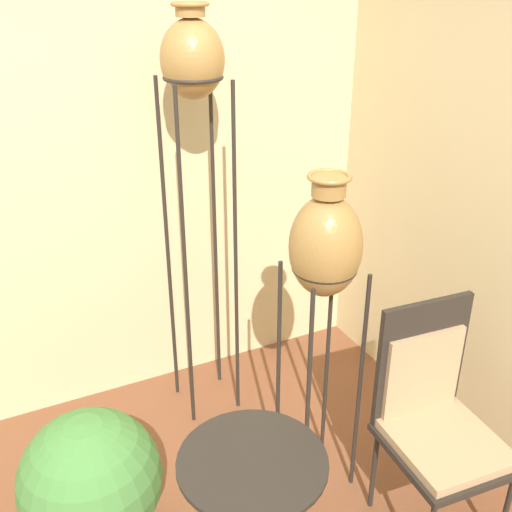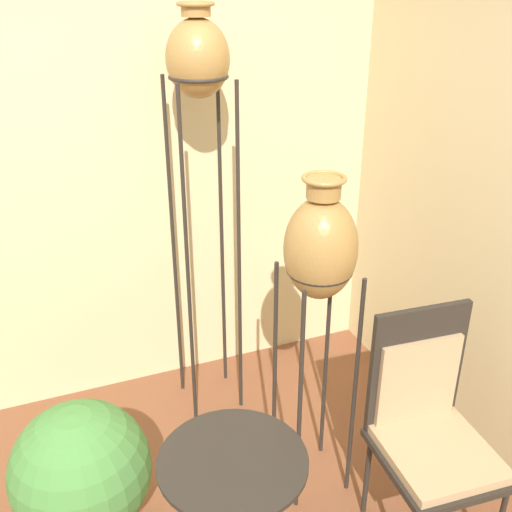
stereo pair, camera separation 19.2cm
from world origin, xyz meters
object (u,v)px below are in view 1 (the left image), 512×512
vase_stand_medium (325,250)px  chair (435,412)px  potted_plant (92,484)px  side_table (252,499)px  vase_stand_tall (193,76)px

vase_stand_medium → chair: (0.32, -0.42, -0.66)m
vase_stand_medium → potted_plant: (-1.07, 0.02, -0.84)m
vase_stand_medium → side_table: vase_stand_medium is taller
vase_stand_tall → side_table: size_ratio=3.02×
vase_stand_tall → chair: size_ratio=2.05×
vase_stand_medium → side_table: bearing=-141.1°
chair → potted_plant: (-1.39, 0.44, -0.19)m
chair → side_table: chair is taller
side_table → potted_plant: 0.70m
potted_plant → side_table: bearing=-42.5°
side_table → potted_plant: (-0.51, 0.47, -0.13)m
vase_stand_medium → side_table: 1.01m
vase_stand_tall → chair: vase_stand_tall is taller
vase_stand_tall → potted_plant: size_ratio=3.05×
vase_stand_medium → potted_plant: size_ratio=2.20×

